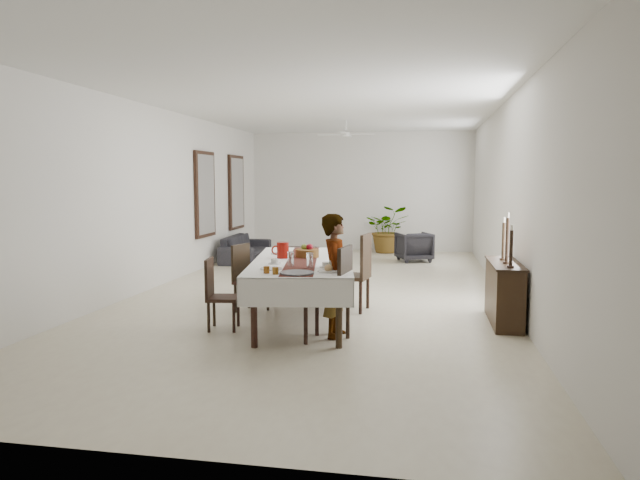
{
  "coord_description": "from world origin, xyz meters",
  "views": [
    {
      "loc": [
        1.7,
        -9.51,
        1.91
      ],
      "look_at": [
        0.24,
        -1.5,
        1.05
      ],
      "focal_mm": 32.0,
      "sensor_mm": 36.0,
      "label": 1
    }
  ],
  "objects_px": {
    "dining_table_top": "(302,263)",
    "sideboard_body": "(504,294)",
    "sofa": "(246,248)",
    "red_pitcher": "(283,250)",
    "woman": "(336,276)"
  },
  "relations": [
    {
      "from": "dining_table_top",
      "to": "sideboard_body",
      "type": "relative_size",
      "value": 2.0
    },
    {
      "from": "sideboard_body",
      "to": "sofa",
      "type": "bearing_deg",
      "value": 135.52
    },
    {
      "from": "red_pitcher",
      "to": "sideboard_body",
      "type": "distance_m",
      "value": 3.04
    },
    {
      "from": "sofa",
      "to": "woman",
      "type": "bearing_deg",
      "value": -156.05
    },
    {
      "from": "dining_table_top",
      "to": "red_pitcher",
      "type": "height_order",
      "value": "red_pitcher"
    },
    {
      "from": "dining_table_top",
      "to": "woman",
      "type": "xyz_separation_m",
      "value": [
        0.56,
        -0.68,
        -0.05
      ]
    },
    {
      "from": "sofa",
      "to": "sideboard_body",
      "type": "bearing_deg",
      "value": -137.25
    },
    {
      "from": "dining_table_top",
      "to": "sofa",
      "type": "bearing_deg",
      "value": 105.8
    },
    {
      "from": "sideboard_body",
      "to": "sofa",
      "type": "distance_m",
      "value": 7.33
    },
    {
      "from": "dining_table_top",
      "to": "sideboard_body",
      "type": "xyz_separation_m",
      "value": [
        2.68,
        0.38,
        -0.4
      ]
    },
    {
      "from": "woman",
      "to": "sofa",
      "type": "bearing_deg",
      "value": 24.92
    },
    {
      "from": "woman",
      "to": "sideboard_body",
      "type": "distance_m",
      "value": 2.39
    },
    {
      "from": "dining_table_top",
      "to": "sofa",
      "type": "relative_size",
      "value": 1.3
    },
    {
      "from": "dining_table_top",
      "to": "sideboard_body",
      "type": "distance_m",
      "value": 2.73
    },
    {
      "from": "woman",
      "to": "sofa",
      "type": "height_order",
      "value": "woman"
    }
  ]
}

